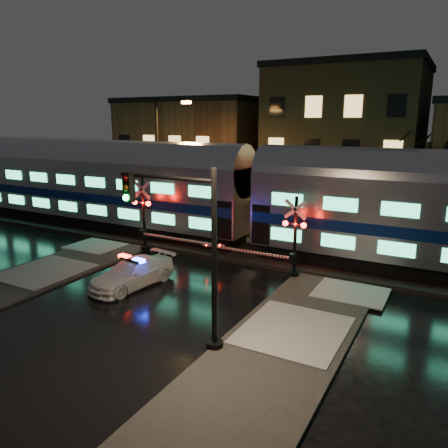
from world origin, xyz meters
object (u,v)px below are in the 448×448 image
at_px(crossing_signal_right, 287,244).
at_px(traffic_light, 188,254).
at_px(streetlight, 161,152).
at_px(police_car, 132,273).
at_px(crossing_signal_left, 148,223).

xyz_separation_m(crossing_signal_right, traffic_light, (-0.56, -7.67, 1.56)).
bearing_deg(streetlight, traffic_light, -50.85).
bearing_deg(police_car, crossing_signal_left, 128.01).
xyz_separation_m(police_car, streetlight, (-6.51, 11.18, 4.51)).
height_order(police_car, streetlight, streetlight).
height_order(crossing_signal_right, crossing_signal_left, crossing_signal_left).
distance_m(crossing_signal_right, crossing_signal_left, 8.32).
height_order(traffic_light, streetlight, streetlight).
relative_size(police_car, traffic_light, 0.75).
distance_m(police_car, crossing_signal_left, 5.30).
bearing_deg(crossing_signal_left, streetlight, 120.48).
xyz_separation_m(crossing_signal_right, crossing_signal_left, (-8.31, 0.01, 0.13)).
bearing_deg(traffic_light, crossing_signal_left, 144.92).
distance_m(crossing_signal_right, traffic_light, 7.85).
bearing_deg(crossing_signal_right, crossing_signal_left, 179.96).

